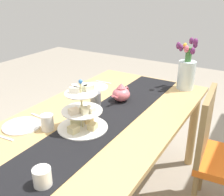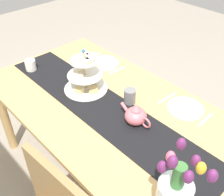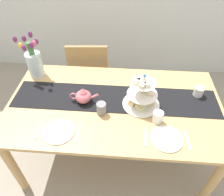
{
  "view_description": "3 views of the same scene",
  "coord_description": "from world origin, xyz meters",
  "px_view_note": "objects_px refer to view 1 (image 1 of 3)",
  "views": [
    {
      "loc": [
        1.32,
        0.87,
        1.54
      ],
      "look_at": [
        -0.07,
        0.03,
        0.84
      ],
      "focal_mm": 42.78,
      "sensor_mm": 36.0,
      "label": 1
    },
    {
      "loc": [
        -1.02,
        0.9,
        1.84
      ],
      "look_at": [
        -0.05,
        -0.0,
        0.82
      ],
      "focal_mm": 43.16,
      "sensor_mm": 36.0,
      "label": 2
    },
    {
      "loc": [
        0.08,
        -1.25,
        1.98
      ],
      "look_at": [
        -0.02,
        -0.01,
        0.81
      ],
      "focal_mm": 34.34,
      "sensor_mm": 36.0,
      "label": 3
    }
  ],
  "objects_px": {
    "dining_table": "(103,127)",
    "tiered_cake_stand": "(82,113)",
    "teapot": "(121,94)",
    "knife_right": "(2,137)",
    "cream_jug": "(42,177)",
    "chair_left": "(220,152)",
    "knife_left": "(84,93)",
    "mug_white_text": "(47,122)",
    "dinner_plate_left": "(94,87)",
    "dinner_plate_right": "(22,126)",
    "fork_right": "(39,117)",
    "fork_left": "(104,82)",
    "mug_grey": "(96,99)",
    "tulip_vase": "(187,71)"
  },
  "relations": [
    {
      "from": "teapot",
      "to": "cream_jug",
      "type": "bearing_deg",
      "value": 8.97
    },
    {
      "from": "cream_jug",
      "to": "mug_grey",
      "type": "bearing_deg",
      "value": -161.4
    },
    {
      "from": "teapot",
      "to": "cream_jug",
      "type": "relative_size",
      "value": 2.8
    },
    {
      "from": "dinner_plate_left",
      "to": "fork_right",
      "type": "relative_size",
      "value": 1.53
    },
    {
      "from": "knife_left",
      "to": "knife_right",
      "type": "distance_m",
      "value": 0.77
    },
    {
      "from": "cream_jug",
      "to": "mug_white_text",
      "type": "xyz_separation_m",
      "value": [
        -0.36,
        -0.32,
        0.01
      ]
    },
    {
      "from": "tiered_cake_stand",
      "to": "mug_grey",
      "type": "relative_size",
      "value": 3.2
    },
    {
      "from": "knife_left",
      "to": "mug_white_text",
      "type": "bearing_deg",
      "value": 15.69
    },
    {
      "from": "mug_white_text",
      "to": "dining_table",
      "type": "bearing_deg",
      "value": 153.24
    },
    {
      "from": "dinner_plate_left",
      "to": "dinner_plate_right",
      "type": "bearing_deg",
      "value": 0.0
    },
    {
      "from": "chair_left",
      "to": "fork_left",
      "type": "bearing_deg",
      "value": -100.38
    },
    {
      "from": "teapot",
      "to": "dining_table",
      "type": "bearing_deg",
      "value": 0.0
    },
    {
      "from": "dining_table",
      "to": "cream_jug",
      "type": "relative_size",
      "value": 20.61
    },
    {
      "from": "dinner_plate_right",
      "to": "mug_grey",
      "type": "relative_size",
      "value": 2.42
    },
    {
      "from": "dinner_plate_left",
      "to": "fork_left",
      "type": "xyz_separation_m",
      "value": [
        -0.14,
        0.0,
        -0.0
      ]
    },
    {
      "from": "chair_left",
      "to": "mug_grey",
      "type": "relative_size",
      "value": 9.58
    },
    {
      "from": "dinner_plate_left",
      "to": "dinner_plate_right",
      "type": "relative_size",
      "value": 1.0
    },
    {
      "from": "teapot",
      "to": "fork_right",
      "type": "xyz_separation_m",
      "value": [
        0.5,
        -0.33,
        -0.06
      ]
    },
    {
      "from": "chair_left",
      "to": "fork_right",
      "type": "height_order",
      "value": "chair_left"
    },
    {
      "from": "dinner_plate_right",
      "to": "fork_left",
      "type": "bearing_deg",
      "value": 180.0
    },
    {
      "from": "cream_jug",
      "to": "fork_right",
      "type": "distance_m",
      "value": 0.66
    },
    {
      "from": "tulip_vase",
      "to": "dinner_plate_right",
      "type": "distance_m",
      "value": 1.32
    },
    {
      "from": "fork_left",
      "to": "knife_right",
      "type": "xyz_separation_m",
      "value": [
        1.06,
        0.0,
        0.0
      ]
    },
    {
      "from": "fork_left",
      "to": "mug_white_text",
      "type": "height_order",
      "value": "mug_white_text"
    },
    {
      "from": "dinner_plate_left",
      "to": "dinner_plate_right",
      "type": "height_order",
      "value": "same"
    },
    {
      "from": "cream_jug",
      "to": "dinner_plate_right",
      "type": "height_order",
      "value": "cream_jug"
    },
    {
      "from": "cream_jug",
      "to": "fork_left",
      "type": "relative_size",
      "value": 0.57
    },
    {
      "from": "chair_left",
      "to": "teapot",
      "type": "xyz_separation_m",
      "value": [
        0.08,
        -0.72,
        0.3
      ]
    },
    {
      "from": "teapot",
      "to": "knife_right",
      "type": "xyz_separation_m",
      "value": [
        0.79,
        -0.33,
        -0.06
      ]
    },
    {
      "from": "teapot",
      "to": "fork_left",
      "type": "relative_size",
      "value": 1.59
    },
    {
      "from": "knife_left",
      "to": "cream_jug",
      "type": "bearing_deg",
      "value": 27.11
    },
    {
      "from": "tulip_vase",
      "to": "knife_left",
      "type": "bearing_deg",
      "value": -51.63
    },
    {
      "from": "cream_jug",
      "to": "knife_right",
      "type": "xyz_separation_m",
      "value": [
        -0.17,
        -0.48,
        -0.04
      ]
    },
    {
      "from": "teapot",
      "to": "fork_left",
      "type": "distance_m",
      "value": 0.43
    },
    {
      "from": "tiered_cake_stand",
      "to": "knife_right",
      "type": "relative_size",
      "value": 1.79
    },
    {
      "from": "knife_right",
      "to": "mug_white_text",
      "type": "bearing_deg",
      "value": 141.3
    },
    {
      "from": "chair_left",
      "to": "knife_left",
      "type": "xyz_separation_m",
      "value": [
        0.1,
        -1.05,
        0.24
      ]
    },
    {
      "from": "dining_table",
      "to": "knife_right",
      "type": "relative_size",
      "value": 10.3
    },
    {
      "from": "tiered_cake_stand",
      "to": "fork_left",
      "type": "bearing_deg",
      "value": -156.2
    },
    {
      "from": "chair_left",
      "to": "mug_white_text",
      "type": "bearing_deg",
      "value": -52.99
    },
    {
      "from": "dinner_plate_right",
      "to": "mug_grey",
      "type": "xyz_separation_m",
      "value": [
        -0.48,
        0.21,
        0.05
      ]
    },
    {
      "from": "tiered_cake_stand",
      "to": "dinner_plate_right",
      "type": "bearing_deg",
      "value": -61.91
    },
    {
      "from": "tiered_cake_stand",
      "to": "knife_right",
      "type": "distance_m",
      "value": 0.47
    },
    {
      "from": "chair_left",
      "to": "fork_left",
      "type": "distance_m",
      "value": 1.09
    },
    {
      "from": "teapot",
      "to": "knife_right",
      "type": "height_order",
      "value": "teapot"
    },
    {
      "from": "dining_table",
      "to": "tiered_cake_stand",
      "type": "height_order",
      "value": "tiered_cake_stand"
    },
    {
      "from": "dinner_plate_right",
      "to": "cream_jug",
      "type": "bearing_deg",
      "value": 57.04
    },
    {
      "from": "teapot",
      "to": "knife_right",
      "type": "bearing_deg",
      "value": -22.63
    },
    {
      "from": "chair_left",
      "to": "teapot",
      "type": "distance_m",
      "value": 0.78
    },
    {
      "from": "dining_table",
      "to": "mug_white_text",
      "type": "height_order",
      "value": "mug_white_text"
    }
  ]
}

